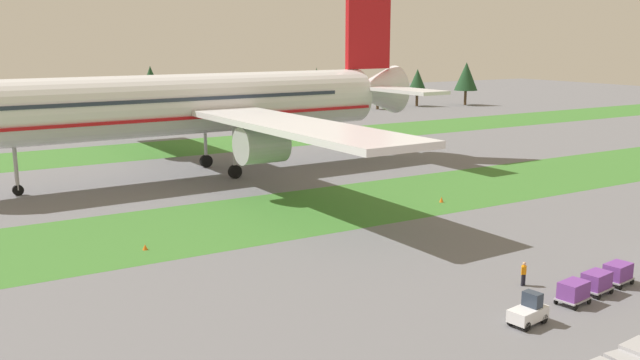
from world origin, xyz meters
name	(u,v)px	position (x,y,z in m)	size (l,w,h in m)	color
grass_strip_near	(315,209)	(0.00, 41.74, 0.00)	(320.00, 17.05, 0.01)	#3D752D
grass_strip_far	(169,148)	(0.00, 87.83, 0.00)	(320.00, 17.05, 0.01)	#3D752D
airliner	(199,103)	(-3.43, 64.83, 9.17)	(62.86, 77.62, 25.56)	silver
baggage_tug	(529,311)	(-3.48, 10.22, 0.81)	(2.76, 1.67, 1.97)	silver
cargo_dolly_lead	(573,291)	(1.49, 10.97, 0.92)	(2.40, 1.81, 1.55)	#A3A3A8
cargo_dolly_second	(596,281)	(4.36, 11.39, 0.92)	(2.40, 1.81, 1.55)	#A3A3A8
cargo_dolly_third	(618,272)	(7.23, 11.82, 0.92)	(2.40, 1.81, 1.55)	#A3A3A8
ground_crew_marshaller	(524,273)	(1.34, 15.09, 0.95)	(0.56, 0.36, 1.74)	black
taxiway_marker_0	(441,199)	(13.06, 37.37, 0.30)	(0.44, 0.44, 0.61)	orange
taxiway_marker_1	(145,247)	(-19.12, 37.04, 0.24)	(0.44, 0.44, 0.47)	orange
distant_tree_line	(122,94)	(1.66, 120.23, 6.49)	(189.08, 11.46, 11.90)	#4C3823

